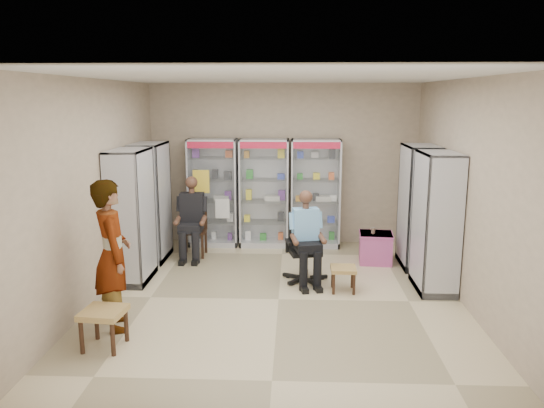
{
  "coord_description": "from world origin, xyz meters",
  "views": [
    {
      "loc": [
        0.2,
        -6.93,
        2.76
      ],
      "look_at": [
        -0.12,
        0.7,
        1.21
      ],
      "focal_mm": 35.0,
      "sensor_mm": 36.0,
      "label": 1
    }
  ],
  "objects_px": {
    "cabinet_left_near": "(131,216)",
    "seated_shopkeeper": "(305,240)",
    "pink_trunk": "(376,248)",
    "standing_man": "(112,255)",
    "woven_stool_a": "(343,279)",
    "cabinet_back_right": "(315,193)",
    "cabinet_right_far": "(418,207)",
    "cabinet_left_far": "(151,202)",
    "cabinet_right_near": "(436,222)",
    "wooden_chair": "(194,230)",
    "cabinet_back_mid": "(264,193)",
    "woven_stool_b": "(104,328)",
    "office_chair": "(305,248)",
    "cabinet_back_left": "(213,193)"
  },
  "relations": [
    {
      "from": "cabinet_right_near",
      "to": "wooden_chair",
      "type": "bearing_deg",
      "value": 68.36
    },
    {
      "from": "seated_shopkeeper",
      "to": "pink_trunk",
      "type": "height_order",
      "value": "seated_shopkeeper"
    },
    {
      "from": "woven_stool_a",
      "to": "cabinet_back_right",
      "type": "bearing_deg",
      "value": 97.72
    },
    {
      "from": "cabinet_back_left",
      "to": "cabinet_back_right",
      "type": "height_order",
      "value": "same"
    },
    {
      "from": "cabinet_back_mid",
      "to": "cabinet_left_near",
      "type": "height_order",
      "value": "same"
    },
    {
      "from": "wooden_chair",
      "to": "seated_shopkeeper",
      "type": "distance_m",
      "value": 2.31
    },
    {
      "from": "cabinet_left_far",
      "to": "office_chair",
      "type": "bearing_deg",
      "value": 68.7
    },
    {
      "from": "cabinet_back_left",
      "to": "cabinet_right_far",
      "type": "bearing_deg",
      "value": -17.75
    },
    {
      "from": "cabinet_right_near",
      "to": "seated_shopkeeper",
      "type": "bearing_deg",
      "value": 82.79
    },
    {
      "from": "cabinet_right_far",
      "to": "seated_shopkeeper",
      "type": "distance_m",
      "value": 2.08
    },
    {
      "from": "cabinet_back_right",
      "to": "cabinet_right_far",
      "type": "height_order",
      "value": "same"
    },
    {
      "from": "cabinet_back_mid",
      "to": "pink_trunk",
      "type": "relative_size",
      "value": 3.79
    },
    {
      "from": "cabinet_back_right",
      "to": "cabinet_right_far",
      "type": "bearing_deg",
      "value": -34.73
    },
    {
      "from": "cabinet_left_near",
      "to": "office_chair",
      "type": "height_order",
      "value": "cabinet_left_near"
    },
    {
      "from": "pink_trunk",
      "to": "cabinet_back_right",
      "type": "bearing_deg",
      "value": 134.94
    },
    {
      "from": "cabinet_left_near",
      "to": "seated_shopkeeper",
      "type": "height_order",
      "value": "cabinet_left_near"
    },
    {
      "from": "pink_trunk",
      "to": "standing_man",
      "type": "height_order",
      "value": "standing_man"
    },
    {
      "from": "woven_stool_a",
      "to": "woven_stool_b",
      "type": "bearing_deg",
      "value": -146.44
    },
    {
      "from": "cabinet_left_near",
      "to": "seated_shopkeeper",
      "type": "distance_m",
      "value": 2.63
    },
    {
      "from": "cabinet_right_far",
      "to": "office_chair",
      "type": "height_order",
      "value": "cabinet_right_far"
    },
    {
      "from": "office_chair",
      "to": "cabinet_back_mid",
      "type": "bearing_deg",
      "value": 98.15
    },
    {
      "from": "cabinet_left_far",
      "to": "office_chair",
      "type": "relative_size",
      "value": 1.93
    },
    {
      "from": "cabinet_back_left",
      "to": "woven_stool_b",
      "type": "height_order",
      "value": "cabinet_back_left"
    },
    {
      "from": "cabinet_right_near",
      "to": "cabinet_left_near",
      "type": "distance_m",
      "value": 4.46
    },
    {
      "from": "cabinet_left_far",
      "to": "woven_stool_b",
      "type": "xyz_separation_m",
      "value": [
        0.33,
        -3.31,
        -0.78
      ]
    },
    {
      "from": "cabinet_back_mid",
      "to": "cabinet_right_near",
      "type": "distance_m",
      "value": 3.41
    },
    {
      "from": "cabinet_back_mid",
      "to": "woven_stool_a",
      "type": "relative_size",
      "value": 5.58
    },
    {
      "from": "cabinet_back_mid",
      "to": "cabinet_right_near",
      "type": "bearing_deg",
      "value": -40.84
    },
    {
      "from": "cabinet_back_mid",
      "to": "woven_stool_a",
      "type": "xyz_separation_m",
      "value": [
        1.27,
        -2.37,
        -0.82
      ]
    },
    {
      "from": "pink_trunk",
      "to": "woven_stool_a",
      "type": "distance_m",
      "value": 1.53
    },
    {
      "from": "cabinet_back_mid",
      "to": "seated_shopkeeper",
      "type": "relative_size",
      "value": 1.51
    },
    {
      "from": "wooden_chair",
      "to": "woven_stool_b",
      "type": "relative_size",
      "value": 2.1
    },
    {
      "from": "woven_stool_b",
      "to": "standing_man",
      "type": "height_order",
      "value": "standing_man"
    },
    {
      "from": "cabinet_back_mid",
      "to": "standing_man",
      "type": "height_order",
      "value": "cabinet_back_mid"
    },
    {
      "from": "cabinet_back_left",
      "to": "standing_man",
      "type": "height_order",
      "value": "cabinet_back_left"
    },
    {
      "from": "cabinet_left_far",
      "to": "wooden_chair",
      "type": "relative_size",
      "value": 2.13
    },
    {
      "from": "woven_stool_a",
      "to": "cabinet_back_mid",
      "type": "bearing_deg",
      "value": 118.23
    },
    {
      "from": "office_chair",
      "to": "woven_stool_b",
      "type": "height_order",
      "value": "office_chair"
    },
    {
      "from": "cabinet_left_far",
      "to": "pink_trunk",
      "type": "distance_m",
      "value": 3.89
    },
    {
      "from": "cabinet_back_left",
      "to": "cabinet_left_near",
      "type": "xyz_separation_m",
      "value": [
        -0.93,
        -2.03,
        0.0
      ]
    },
    {
      "from": "cabinet_back_left",
      "to": "pink_trunk",
      "type": "xyz_separation_m",
      "value": [
        2.89,
        -0.99,
        -0.75
      ]
    },
    {
      "from": "wooden_chair",
      "to": "seated_shopkeeper",
      "type": "relative_size",
      "value": 0.71
    },
    {
      "from": "wooden_chair",
      "to": "cabinet_back_mid",
      "type": "bearing_deg",
      "value": 31.31
    },
    {
      "from": "cabinet_back_left",
      "to": "cabinet_right_far",
      "type": "relative_size",
      "value": 1.0
    },
    {
      "from": "office_chair",
      "to": "standing_man",
      "type": "bearing_deg",
      "value": -155.12
    },
    {
      "from": "cabinet_right_near",
      "to": "woven_stool_a",
      "type": "bearing_deg",
      "value": 96.0
    },
    {
      "from": "woven_stool_b",
      "to": "cabinet_left_near",
      "type": "bearing_deg",
      "value": 98.5
    },
    {
      "from": "cabinet_right_far",
      "to": "cabinet_left_far",
      "type": "xyz_separation_m",
      "value": [
        -4.46,
        0.2,
        0.0
      ]
    },
    {
      "from": "cabinet_right_far",
      "to": "seated_shopkeeper",
      "type": "bearing_deg",
      "value": 114.99
    },
    {
      "from": "cabinet_left_far",
      "to": "office_chair",
      "type": "xyz_separation_m",
      "value": [
        2.6,
        -1.02,
        -0.48
      ]
    }
  ]
}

